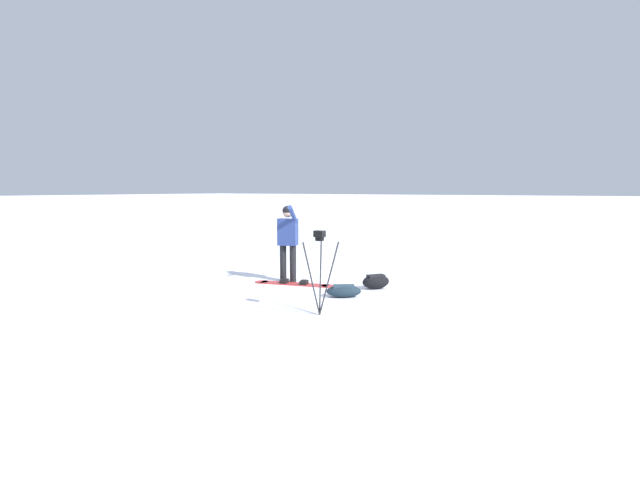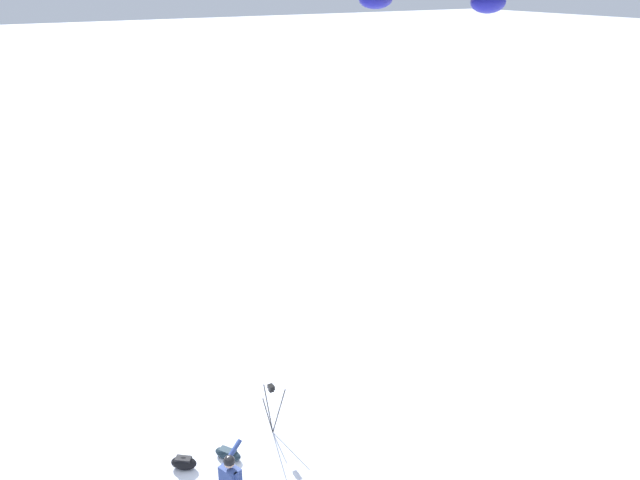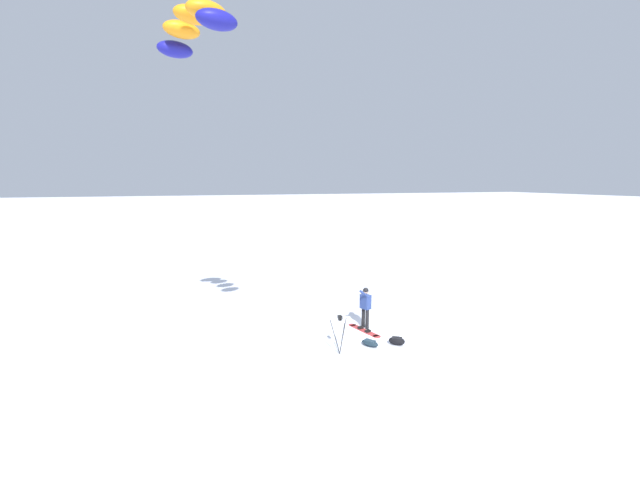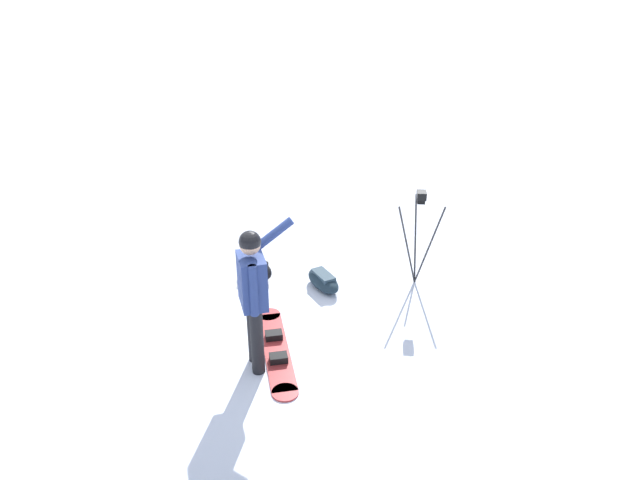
# 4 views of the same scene
# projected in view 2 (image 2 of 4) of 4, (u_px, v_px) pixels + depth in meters

# --- Properties ---
(gear_bag_large) EXTENTS (0.64, 0.59, 0.29)m
(gear_bag_large) POSITION_uv_depth(u_px,v_px,m) (184.00, 463.00, 13.90)
(gear_bag_large) COLOR black
(gear_bag_large) RESTS_ON ground_plane
(camera_tripod) EXTENTS (0.62, 0.50, 1.35)m
(camera_tripod) POSITION_uv_depth(u_px,v_px,m) (271.00, 399.00, 14.67)
(camera_tripod) COLOR #262628
(camera_tripod) RESTS_ON ground_plane
(gear_bag_small) EXTENTS (0.60, 0.70, 0.23)m
(gear_bag_small) POSITION_uv_depth(u_px,v_px,m) (228.00, 454.00, 14.20)
(gear_bag_small) COLOR #192833
(gear_bag_small) RESTS_ON ground_plane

